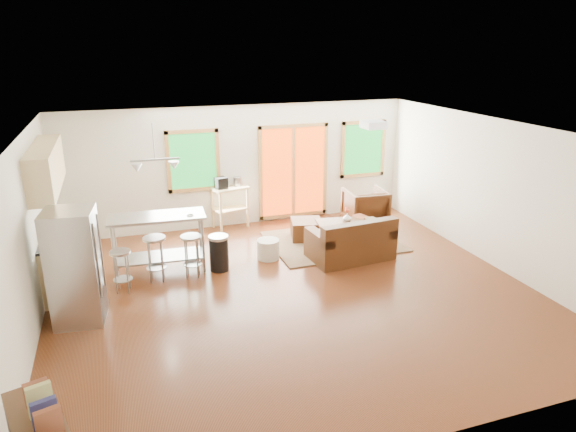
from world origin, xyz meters
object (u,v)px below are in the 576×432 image
object	(u,v)px
armchair	(365,205)
kitchen_cart	(229,193)
loveseat	(351,243)
island	(158,233)
rug	(333,241)
coffee_table	(344,225)
ottoman	(306,230)
refrigerator	(75,267)

from	to	relation	value
armchair	kitchen_cart	xyz separation A→B (m)	(-2.89, 0.73, 0.35)
armchair	loveseat	bearing A→B (deg)	60.41
armchair	island	xyz separation A→B (m)	(-4.53, -1.10, 0.27)
rug	coffee_table	bearing A→B (deg)	-18.02
rug	kitchen_cart	distance (m)	2.47
ottoman	kitchen_cart	xyz separation A→B (m)	(-1.33, 1.19, 0.58)
rug	island	bearing A→B (deg)	-175.09
rug	armchair	bearing A→B (deg)	36.03
refrigerator	island	xyz separation A→B (m)	(1.25, 1.36, -0.13)
ottoman	island	xyz separation A→B (m)	(-2.97, -0.63, 0.51)
rug	armchair	world-z (taller)	armchair
rug	kitchen_cart	xyz separation A→B (m)	(-1.79, 1.53, 0.77)
loveseat	kitchen_cart	size ratio (longest dim) A/B	1.38
armchair	kitchen_cart	size ratio (longest dim) A/B	0.76
loveseat	rug	bearing A→B (deg)	83.31
armchair	rug	bearing A→B (deg)	40.31
armchair	ottoman	bearing A→B (deg)	20.97
ottoman	armchair	bearing A→B (deg)	16.69
coffee_table	armchair	bearing A→B (deg)	43.62
coffee_table	refrigerator	world-z (taller)	refrigerator
rug	coffee_table	distance (m)	0.41
coffee_table	armchair	world-z (taller)	armchair
armchair	island	world-z (taller)	island
armchair	island	size ratio (longest dim) A/B	0.52
rug	armchair	xyz separation A→B (m)	(1.10, 0.80, 0.42)
coffee_table	refrigerator	size ratio (longest dim) A/B	0.69
kitchen_cart	island	bearing A→B (deg)	-132.02
kitchen_cart	loveseat	bearing A→B (deg)	-53.78
armchair	kitchen_cart	bearing A→B (deg)	-9.83
coffee_table	ottoman	bearing A→B (deg)	148.41
armchair	refrigerator	xyz separation A→B (m)	(-5.78, -2.45, 0.40)
refrigerator	armchair	bearing A→B (deg)	29.77
ottoman	coffee_table	bearing A→B (deg)	-31.59
coffee_table	kitchen_cart	distance (m)	2.58
ottoman	refrigerator	xyz separation A→B (m)	(-4.22, -1.99, 0.63)
rug	refrigerator	size ratio (longest dim) A/B	1.51
coffee_table	loveseat	bearing A→B (deg)	-104.99
refrigerator	island	size ratio (longest dim) A/B	1.01
coffee_table	armchair	xyz separation A→B (m)	(0.91, 0.87, 0.07)
rug	ottoman	xyz separation A→B (m)	(-0.45, 0.34, 0.19)
kitchen_cart	ottoman	bearing A→B (deg)	-41.91
loveseat	coffee_table	distance (m)	0.84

